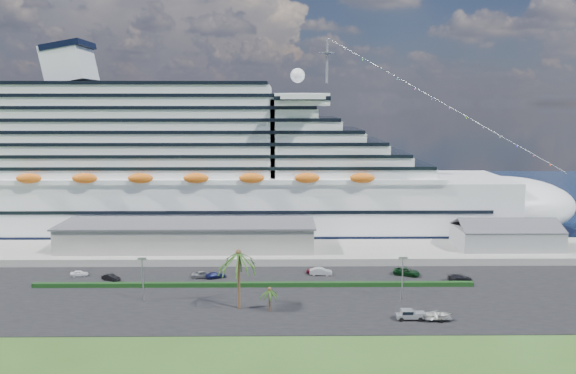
{
  "coord_description": "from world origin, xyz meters",
  "views": [
    {
      "loc": [
        -2.21,
        -92.01,
        36.31
      ],
      "look_at": [
        -0.98,
        30.0,
        18.2
      ],
      "focal_mm": 35.0,
      "sensor_mm": 36.0,
      "label": 1
    }
  ],
  "objects_px": {
    "boat_trailer": "(438,315)",
    "cruise_ship": "(213,175)",
    "pickup_truck": "(410,314)",
    "parked_car_3": "(215,275)"
  },
  "relations": [
    {
      "from": "parked_car_3",
      "to": "pickup_truck",
      "type": "xyz_separation_m",
      "value": [
        35.67,
        -23.34,
        0.33
      ]
    },
    {
      "from": "cruise_ship",
      "to": "parked_car_3",
      "type": "height_order",
      "value": "cruise_ship"
    },
    {
      "from": "parked_car_3",
      "to": "cruise_ship",
      "type": "bearing_deg",
      "value": -17.45
    },
    {
      "from": "parked_car_3",
      "to": "boat_trailer",
      "type": "distance_m",
      "value": 46.84
    },
    {
      "from": "cruise_ship",
      "to": "boat_trailer",
      "type": "xyz_separation_m",
      "value": [
        45.45,
        -66.24,
        -15.5
      ]
    },
    {
      "from": "cruise_ship",
      "to": "pickup_truck",
      "type": "relative_size",
      "value": 38.6
    },
    {
      "from": "parked_car_3",
      "to": "pickup_truck",
      "type": "bearing_deg",
      "value": -147.7
    },
    {
      "from": "boat_trailer",
      "to": "cruise_ship",
      "type": "bearing_deg",
      "value": 124.46
    },
    {
      "from": "cruise_ship",
      "to": "pickup_truck",
      "type": "xyz_separation_m",
      "value": [
        40.9,
        -65.58,
        -15.62
      ]
    },
    {
      "from": "pickup_truck",
      "to": "boat_trailer",
      "type": "distance_m",
      "value": 4.61
    }
  ]
}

